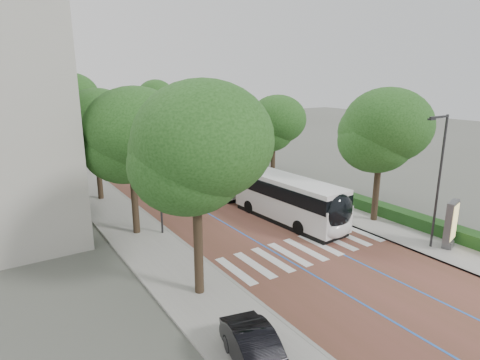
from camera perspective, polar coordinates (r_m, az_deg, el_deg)
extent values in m
plane|color=#51544C|center=(24.18, 10.49, -10.66)|extent=(160.00, 160.00, 0.00)
cube|color=brown|center=(58.60, -17.42, 4.00)|extent=(11.00, 140.00, 0.02)
cube|color=gray|center=(57.09, -24.67, 3.11)|extent=(4.00, 140.00, 0.12)
cube|color=gray|center=(60.98, -10.64, 4.88)|extent=(4.00, 140.00, 0.12)
cube|color=gray|center=(57.38, -22.80, 3.36)|extent=(0.20, 140.00, 0.14)
cube|color=gray|center=(60.30, -12.31, 4.68)|extent=(0.20, 140.00, 0.14)
cube|color=silver|center=(22.19, -0.64, -12.77)|extent=(0.55, 3.60, 0.01)
cube|color=silver|center=(22.81, 2.07, -11.97)|extent=(0.55, 3.60, 0.01)
cube|color=silver|center=(23.48, 4.62, -11.19)|extent=(0.55, 3.60, 0.01)
cube|color=silver|center=(24.20, 7.00, -10.43)|extent=(0.55, 3.60, 0.01)
cube|color=silver|center=(24.95, 9.24, -9.71)|extent=(0.55, 3.60, 0.01)
cube|color=silver|center=(25.75, 11.33, -9.01)|extent=(0.55, 3.60, 0.01)
cube|color=silver|center=(26.58, 13.28, -8.35)|extent=(0.55, 3.60, 0.01)
cube|color=silver|center=(27.45, 15.11, -7.71)|extent=(0.55, 3.60, 0.01)
cube|color=silver|center=(28.34, 16.82, -7.12)|extent=(0.55, 3.60, 0.01)
cube|color=blue|center=(58.20, -18.94, 3.82)|extent=(0.12, 126.00, 0.01)
cube|color=blue|center=(59.04, -15.93, 4.20)|extent=(0.12, 126.00, 0.01)
cube|color=black|center=(44.49, -26.36, 3.81)|extent=(0.12, 38.00, 1.60)
cube|color=black|center=(44.08, -26.84, 7.89)|extent=(0.12, 38.00, 1.60)
cube|color=black|center=(43.90, -27.33, 12.03)|extent=(0.12, 38.00, 1.60)
cube|color=black|center=(43.94, -27.81, 15.92)|extent=(0.12, 38.00, 1.60)
cube|color=#1E4718|center=(30.60, 23.09, -5.07)|extent=(1.20, 14.00, 0.80)
cylinder|color=#2A2A2D|center=(26.21, 26.42, -0.40)|extent=(0.14, 0.14, 8.00)
cube|color=#2A2A2D|center=(24.89, 26.49, 8.03)|extent=(1.70, 0.12, 0.12)
cube|color=#2A2A2D|center=(24.30, 25.61, 7.81)|extent=(0.50, 0.20, 0.10)
cylinder|color=#2A2A2D|center=(44.08, -2.60, 6.73)|extent=(0.14, 0.14, 8.00)
cube|color=#2A2A2D|center=(43.30, -3.59, 11.75)|extent=(1.70, 0.12, 0.12)
cube|color=#2A2A2D|center=(42.97, -4.41, 11.61)|extent=(0.50, 0.20, 0.10)
cylinder|color=#2A2A2D|center=(26.10, -11.38, 0.82)|extent=(0.14, 0.14, 8.00)
cylinder|color=#2D2116|center=(19.15, -5.95, -9.46)|extent=(0.44, 0.44, 4.90)
ellipsoid|color=#1B4014|center=(17.79, -6.33, 3.75)|extent=(6.26, 6.26, 5.32)
cylinder|color=#2D2116|center=(27.05, -14.73, -3.00)|extent=(0.44, 0.44, 4.51)
ellipsoid|color=#1B4014|center=(26.13, -15.32, 5.59)|extent=(6.36, 6.36, 5.41)
cylinder|color=#2D2116|center=(35.44, -19.42, 0.80)|extent=(0.44, 0.44, 4.47)
ellipsoid|color=#1B4014|center=(34.74, -19.99, 7.32)|extent=(5.59, 5.59, 4.75)
cylinder|color=#2D2116|center=(44.96, -22.60, 3.94)|extent=(0.44, 0.44, 5.41)
ellipsoid|color=#1B4014|center=(44.39, -23.24, 10.17)|extent=(5.40, 5.40, 4.59)
cylinder|color=#2D2116|center=(56.70, -24.93, 5.56)|extent=(0.44, 0.44, 5.08)
ellipsoid|color=#1B4014|center=(56.25, -25.45, 10.19)|extent=(5.63, 5.63, 4.78)
cylinder|color=#2D2116|center=(71.51, -26.76, 6.68)|extent=(0.44, 0.44, 4.30)
ellipsoid|color=#1B4014|center=(71.17, -27.12, 9.78)|extent=(5.12, 5.12, 4.35)
cylinder|color=#2D2116|center=(30.09, 18.79, -1.52)|extent=(0.44, 0.44, 4.50)
ellipsoid|color=#1B4014|center=(29.27, 19.45, 6.20)|extent=(6.04, 6.04, 5.13)
cylinder|color=#2D2116|center=(38.42, 4.69, 2.29)|extent=(0.44, 0.44, 4.02)
ellipsoid|color=#1B4014|center=(37.80, 4.81, 7.70)|extent=(5.31, 5.31, 4.52)
cylinder|color=#2D2116|center=(50.02, -5.19, 5.13)|extent=(0.44, 0.44, 3.90)
ellipsoid|color=#1B4014|center=(49.56, -5.28, 9.17)|extent=(4.77, 4.77, 4.05)
cylinder|color=#2D2116|center=(64.40, -11.96, 7.40)|extent=(0.44, 0.44, 4.73)
ellipsoid|color=#1B4014|center=(64.01, -12.17, 11.21)|extent=(5.47, 5.47, 4.65)
cylinder|color=black|center=(32.54, 0.72, -0.38)|extent=(2.35, 1.04, 2.30)
cube|color=silver|center=(28.96, 6.90, -3.49)|extent=(3.08, 9.50, 1.82)
cube|color=black|center=(28.62, 6.97, -1.32)|extent=(3.11, 9.31, 0.97)
cube|color=white|center=(28.45, 7.01, -0.08)|extent=(3.02, 9.31, 0.31)
cube|color=black|center=(29.31, 6.83, -5.51)|extent=(3.01, 9.12, 0.35)
cube|color=silver|center=(36.09, -3.45, 0.27)|extent=(2.98, 7.88, 1.82)
cube|color=black|center=(35.82, -3.48, 2.04)|extent=(3.01, 7.73, 0.97)
cube|color=white|center=(35.68, -3.49, 3.04)|extent=(2.92, 7.72, 0.31)
cube|color=black|center=(36.37, -3.42, -1.38)|extent=(2.91, 7.57, 0.35)
ellipsoid|color=black|center=(25.82, 13.88, -4.38)|extent=(2.41, 1.24, 2.28)
ellipsoid|color=silver|center=(26.18, 13.81, -6.77)|extent=(2.41, 1.14, 1.14)
cylinder|color=black|center=(26.94, 8.44, -6.69)|extent=(0.36, 1.02, 1.00)
cylinder|color=black|center=(28.49, 11.68, -5.63)|extent=(0.36, 1.02, 1.00)
cylinder|color=black|center=(37.09, -6.31, -0.61)|extent=(0.36, 1.02, 1.00)
cylinder|color=black|center=(38.23, -3.39, -0.08)|extent=(0.36, 1.02, 1.00)
cylinder|color=black|center=(30.70, 1.36, -3.81)|extent=(0.36, 1.02, 1.00)
cylinder|color=black|center=(32.07, 4.55, -3.03)|extent=(0.36, 1.02, 1.00)
cube|color=silver|center=(46.30, -9.13, 3.35)|extent=(3.26, 12.14, 1.82)
cube|color=black|center=(46.09, -9.18, 4.74)|extent=(3.29, 11.90, 0.97)
cube|color=white|center=(45.98, -9.22, 5.53)|extent=(3.20, 11.89, 0.31)
cube|color=black|center=(46.52, -9.07, 2.04)|extent=(3.18, 11.65, 0.35)
ellipsoid|color=black|center=(40.82, -6.28, 2.98)|extent=(2.42, 1.25, 2.28)
ellipsoid|color=silver|center=(41.02, -6.21, 1.41)|extent=(2.41, 1.15, 1.14)
cylinder|color=black|center=(42.77, -8.81, 1.38)|extent=(0.36, 1.02, 1.00)
cylinder|color=black|center=(43.59, -6.03, 1.73)|extent=(0.36, 1.02, 1.00)
cylinder|color=black|center=(49.62, -11.86, 3.09)|extent=(0.36, 1.02, 1.00)
cylinder|color=black|center=(50.33, -9.41, 3.37)|extent=(0.36, 1.02, 1.00)
cube|color=silver|center=(58.42, -14.56, 5.42)|extent=(2.70, 12.04, 1.82)
cube|color=black|center=(58.25, -14.64, 6.53)|extent=(2.74, 11.80, 0.97)
cube|color=white|center=(58.17, -14.68, 7.15)|extent=(2.65, 11.80, 0.31)
cube|color=black|center=(58.59, -14.50, 4.37)|extent=(2.64, 11.56, 0.35)
ellipsoid|color=black|center=(52.88, -12.45, 5.43)|extent=(2.37, 1.14, 2.28)
ellipsoid|color=silver|center=(53.03, -12.36, 4.20)|extent=(2.37, 1.04, 1.14)
cylinder|color=black|center=(54.82, -14.34, 4.04)|extent=(0.32, 1.00, 1.00)
cylinder|color=black|center=(55.61, -12.15, 4.32)|extent=(0.32, 1.00, 1.00)
cylinder|color=black|center=(61.75, -16.71, 5.04)|extent=(0.32, 1.00, 1.00)
cylinder|color=black|center=(62.45, -14.73, 5.28)|extent=(0.32, 1.00, 1.00)
cube|color=silver|center=(70.76, -17.83, 6.75)|extent=(3.03, 12.10, 1.82)
cube|color=black|center=(70.62, -17.90, 7.67)|extent=(3.06, 11.86, 0.97)
cube|color=white|center=(70.56, -17.94, 8.18)|extent=(2.97, 11.86, 0.31)
cube|color=black|center=(70.91, -17.76, 5.88)|extent=(2.96, 11.62, 0.35)
ellipsoid|color=black|center=(65.02, -16.69, 6.85)|extent=(2.40, 1.20, 2.28)
ellipsoid|color=silver|center=(65.12, -16.61, 5.85)|extent=(2.39, 1.10, 1.14)
cylinder|color=black|center=(67.14, -18.01, 5.68)|extent=(0.34, 1.01, 1.00)
cylinder|color=black|center=(67.66, -16.14, 5.89)|extent=(0.34, 1.01, 1.00)
cylinder|color=black|center=(74.31, -19.31, 6.39)|extent=(0.34, 1.01, 1.00)
cylinder|color=black|center=(74.78, -17.61, 6.58)|extent=(0.34, 1.01, 1.00)
cube|color=#59595B|center=(27.58, 27.45, -8.12)|extent=(0.78, 0.71, 0.44)
cube|color=#59595B|center=(27.08, 27.82, -5.24)|extent=(1.47, 0.76, 2.51)
cube|color=#D6C071|center=(27.05, 28.24, -5.32)|extent=(1.16, 0.36, 2.18)
imported|color=black|center=(15.33, 2.42, -23.38)|extent=(2.37, 4.47, 1.40)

